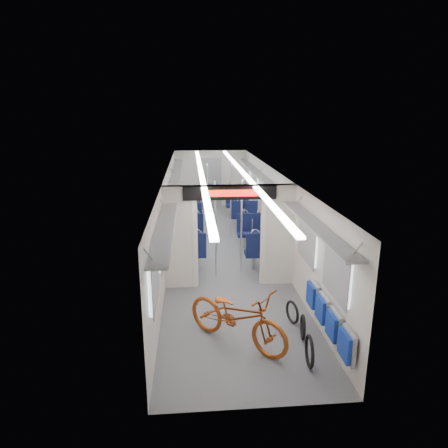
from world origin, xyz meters
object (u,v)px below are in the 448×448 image
Objects in this scene: bike_hoop_c at (292,313)px; stanchion_far_left at (208,201)px; seat_bay_near_left at (188,239)px; bike_hoop_a at (309,353)px; bike_hoop_b at (303,328)px; seat_bay_near_right at (258,238)px; stanchion_far_right at (231,201)px; bicycle at (237,316)px; stanchion_near_left at (216,230)px; flip_bench at (328,317)px; seat_bay_far_left at (188,209)px; seat_bay_far_right at (241,207)px; stanchion_near_right at (241,227)px.

bike_hoop_c is 5.71m from stanchion_far_left.
bike_hoop_a is at bearing -69.39° from seat_bay_near_left.
bike_hoop_a reaches higher than bike_hoop_b.
bike_hoop_c is at bearing -88.92° from seat_bay_near_right.
bicycle is at bearing -94.74° from stanchion_far_right.
bicycle is at bearing -86.87° from stanchion_near_left.
flip_bench is at bearing -68.06° from bike_hoop_c.
stanchion_near_left is at bearing -89.23° from stanchion_far_left.
seat_bay_near_right is (-0.07, 3.54, 0.34)m from bike_hoop_c.
bike_hoop_c is (0.07, 1.32, -0.04)m from bike_hoop_a.
seat_bay_far_left is at bearing 117.85° from seat_bay_near_right.
bike_hoop_a is at bearing -79.60° from stanchion_far_left.
seat_bay_near_right is (-0.42, 4.41, -0.04)m from flip_bench.
bike_hoop_b is 1.02× the size of bike_hoop_c.
bike_hoop_a is 0.26× the size of seat_bay_far_right.
bike_hoop_b is at bearing -89.16° from seat_bay_far_right.
flip_bench is 3.59m from stanchion_near_right.
stanchion_near_left reaches higher than bicycle.
stanchion_far_right reaches higher than seat_bay_far_right.
seat_bay_near_right is at bearing 44.53° from stanchion_near_left.
bike_hoop_b is (1.16, 0.05, -0.32)m from bicycle.
seat_bay_far_left reaches higher than bike_hoop_a.
bicycle is at bearing -83.85° from seat_bay_far_left.
seat_bay_far_right is 0.87× the size of stanchion_far_left.
flip_bench is 1.04× the size of seat_bay_far_right.
bike_hoop_b is 0.55m from bike_hoop_c.
bicycle is 6.07m from stanchion_far_right.
seat_bay_far_right reaches higher than flip_bench.
stanchion_far_left is at bearing 175.51° from stanchion_far_right.
stanchion_far_left reaches higher than bike_hoop_a.
flip_bench is 1.01× the size of seat_bay_far_left.
stanchion_near_left is (-1.20, 3.68, 0.91)m from bike_hoop_a.
bike_hoop_a is at bearing -98.40° from bike_hoop_b.
seat_bay_far_left is at bearing 106.06° from flip_bench.
seat_bay_far_left reaches higher than flip_bench.
seat_bay_near_left reaches higher than seat_bay_far_right.
flip_bench is 0.90× the size of stanchion_far_right.
bicycle is at bearing -151.49° from bike_hoop_c.
stanchion_far_right is at bearing 106.14° from seat_bay_near_right.
bike_hoop_a is 0.23× the size of stanchion_far_right.
seat_bay_near_left is (-1.98, 4.20, 0.34)m from bike_hoop_b.
bike_hoop_b is 3.33m from stanchion_near_left.
bike_hoop_b is at bearing -88.40° from seat_bay_near_right.
bike_hoop_b is 4.10m from seat_bay_near_right.
bike_hoop_b is at bearing -75.42° from seat_bay_far_left.
stanchion_near_left is 3.13m from stanchion_far_right.
bicycle is 0.97× the size of seat_bay_near_left.
stanchion_near_left is (0.67, -1.30, 0.61)m from seat_bay_near_left.
stanchion_near_left is at bearing -135.47° from seat_bay_near_right.
seat_bay_far_left is 4.81m from stanchion_near_left.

